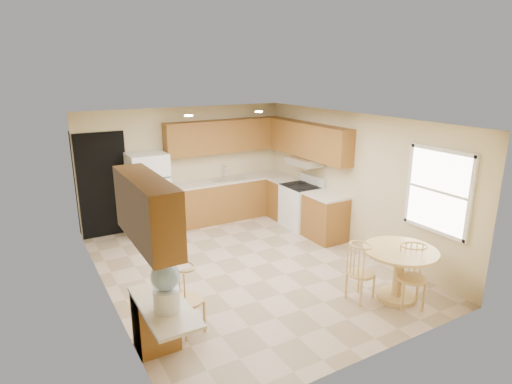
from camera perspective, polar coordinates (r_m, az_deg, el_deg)
floor at (r=7.38m, az=-0.99°, el=-10.09°), size 5.50×5.50×0.00m
ceiling at (r=6.67m, az=-1.10°, el=9.58°), size 4.50×5.50×0.02m
wall_back at (r=9.35m, az=-9.26°, el=3.48°), size 4.50×0.02×2.50m
wall_front at (r=4.85m, az=15.10°, el=-8.90°), size 4.50×0.02×2.50m
wall_left at (r=6.21m, az=-19.57°, el=-3.72°), size 0.02×5.50×2.50m
wall_right at (r=8.21m, az=12.84°, el=1.53°), size 0.02×5.50×2.50m
doorway at (r=8.93m, az=-19.69°, el=0.83°), size 0.90×0.02×2.10m
base_cab_back at (r=9.62m, az=-3.54°, el=-0.99°), size 2.75×0.60×0.87m
counter_back at (r=9.50m, az=-3.58°, el=1.63°), size 2.75×0.63×0.04m
base_cab_right_a at (r=9.65m, az=3.78°, el=-0.95°), size 0.60×0.59×0.87m
counter_right_a at (r=9.52m, az=3.83°, el=1.67°), size 0.63×0.59×0.04m
base_cab_right_b at (r=8.54m, az=9.20°, el=-3.42°), size 0.60×0.80×0.87m
counter_right_b at (r=8.40m, az=9.34°, el=-0.49°), size 0.63×0.80×0.04m
upper_cab_back at (r=9.43m, az=-4.05°, el=7.47°), size 2.75×0.33×0.70m
upper_cab_right at (r=8.89m, az=6.99°, el=6.87°), size 0.33×2.42×0.70m
upper_cab_left at (r=4.56m, az=-14.37°, el=-2.34°), size 0.33×1.40×0.70m
sink at (r=9.48m, az=-3.72°, el=1.74°), size 0.78×0.44×0.01m
range_hood at (r=8.89m, az=6.58°, el=4.07°), size 0.50×0.76×0.14m
desk_pedestal at (r=5.46m, az=-13.21°, el=-16.37°), size 0.48×0.42×0.72m
desk_top at (r=4.95m, az=-12.16°, el=-14.70°), size 0.50×1.20×0.04m
window at (r=6.94m, az=23.16°, el=0.11°), size 0.06×1.12×1.30m
can_light_a at (r=7.54m, az=-8.98°, el=10.03°), size 0.14×0.14×0.02m
can_light_b at (r=8.15m, az=0.38°, el=10.66°), size 0.14×0.14×0.02m
refrigerator at (r=8.84m, az=-14.07°, el=-0.30°), size 0.74×0.72×1.67m
stove at (r=9.10m, az=6.01°, el=-1.85°), size 0.65×0.76×1.09m
dining_table at (r=6.59m, az=18.51°, el=-9.41°), size 1.05×1.05×0.78m
chair_table_a at (r=6.35m, az=14.39°, el=-9.84°), size 0.38×0.50×0.87m
chair_table_b at (r=6.39m, az=20.76°, el=-10.08°), size 0.40×0.47×0.90m
chair_desk at (r=5.50m, az=-8.85°, el=-13.37°), size 0.41×0.53×0.93m
water_crock at (r=4.71m, az=-11.94°, el=-12.10°), size 0.31×0.31×0.64m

